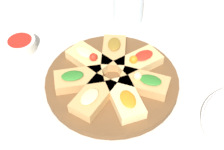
{
  "coord_description": "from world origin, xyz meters",
  "views": [
    {
      "loc": [
        0.44,
        -0.18,
        0.53
      ],
      "look_at": [
        0.0,
        0.0,
        0.03
      ],
      "focal_mm": 50.0,
      "sensor_mm": 36.0,
      "label": 1
    }
  ],
  "objects_px": {
    "serving_board": "(112,81)",
    "water_glass": "(128,6)",
    "plate_left": "(211,13)",
    "dipping_bowl": "(21,44)"
  },
  "relations": [
    {
      "from": "serving_board",
      "to": "water_glass",
      "type": "xyz_separation_m",
      "value": [
        -0.21,
        0.13,
        0.04
      ]
    },
    {
      "from": "plate_left",
      "to": "water_glass",
      "type": "distance_m",
      "value": 0.24
    },
    {
      "from": "dipping_bowl",
      "to": "plate_left",
      "type": "bearing_deg",
      "value": 83.8
    },
    {
      "from": "water_glass",
      "to": "plate_left",
      "type": "bearing_deg",
      "value": 72.81
    },
    {
      "from": "plate_left",
      "to": "serving_board",
      "type": "bearing_deg",
      "value": -69.09
    },
    {
      "from": "serving_board",
      "to": "plate_left",
      "type": "xyz_separation_m",
      "value": [
        -0.14,
        0.36,
        -0.0
      ]
    },
    {
      "from": "water_glass",
      "to": "dipping_bowl",
      "type": "relative_size",
      "value": 1.19
    },
    {
      "from": "serving_board",
      "to": "plate_left",
      "type": "bearing_deg",
      "value": 110.91
    },
    {
      "from": "water_glass",
      "to": "dipping_bowl",
      "type": "bearing_deg",
      "value": -87.46
    },
    {
      "from": "serving_board",
      "to": "water_glass",
      "type": "height_order",
      "value": "water_glass"
    }
  ]
}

